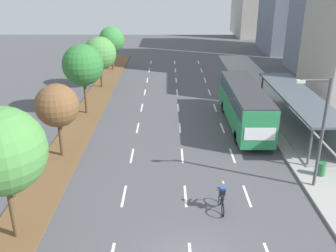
# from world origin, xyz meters

# --- Properties ---
(median_strip) EXTENTS (2.60, 52.00, 0.12)m
(median_strip) POSITION_xyz_m (-8.30, 20.00, 0.06)
(median_strip) COLOR brown
(median_strip) RESTS_ON ground
(sidewalk_right) EXTENTS (4.50, 52.00, 0.15)m
(sidewalk_right) POSITION_xyz_m (9.25, 20.00, 0.07)
(sidewalk_right) COLOR #9E9E99
(sidewalk_right) RESTS_ON ground
(lane_divider_left) EXTENTS (0.14, 48.19, 0.01)m
(lane_divider_left) POSITION_xyz_m (-3.50, 18.60, 0.00)
(lane_divider_left) COLOR white
(lane_divider_left) RESTS_ON ground
(lane_divider_center) EXTENTS (0.14, 48.19, 0.01)m
(lane_divider_center) POSITION_xyz_m (0.00, 18.60, 0.00)
(lane_divider_center) COLOR white
(lane_divider_center) RESTS_ON ground
(lane_divider_right) EXTENTS (0.14, 48.19, 0.01)m
(lane_divider_right) POSITION_xyz_m (3.50, 18.60, 0.00)
(lane_divider_right) COLOR white
(lane_divider_right) RESTS_ON ground
(bus_shelter) EXTENTS (2.90, 13.92, 2.86)m
(bus_shelter) POSITION_xyz_m (9.53, 15.69, 1.86)
(bus_shelter) COLOR gray
(bus_shelter) RESTS_ON sidewalk_right
(bus) EXTENTS (2.54, 11.29, 3.37)m
(bus) POSITION_xyz_m (5.25, 16.50, 2.07)
(bus) COLOR #28844C
(bus) RESTS_ON ground
(cyclist) EXTENTS (0.46, 1.82, 1.71)m
(cyclist) POSITION_xyz_m (1.84, 4.47, 0.79)
(cyclist) COLOR black
(cyclist) RESTS_ON ground
(median_tree_nearest) EXTENTS (3.91, 3.91, 6.41)m
(median_tree_nearest) POSITION_xyz_m (-8.17, 2.23, 4.56)
(median_tree_nearest) COLOR brown
(median_tree_nearest) RESTS_ON median_strip
(median_tree_second) EXTENTS (2.89, 2.89, 5.05)m
(median_tree_second) POSITION_xyz_m (-8.28, 10.83, 3.71)
(median_tree_second) COLOR brown
(median_tree_second) RESTS_ON median_strip
(median_tree_third) EXTENTS (3.59, 3.59, 6.18)m
(median_tree_third) POSITION_xyz_m (-8.36, 19.42, 4.50)
(median_tree_third) COLOR brown
(median_tree_third) RESTS_ON median_strip
(median_tree_fourth) EXTENTS (3.57, 3.57, 5.56)m
(median_tree_fourth) POSITION_xyz_m (-8.41, 28.02, 3.88)
(median_tree_fourth) COLOR brown
(median_tree_fourth) RESTS_ON median_strip
(median_tree_fifth) EXTENTS (3.39, 3.39, 5.59)m
(median_tree_fifth) POSITION_xyz_m (-8.36, 36.62, 4.00)
(median_tree_fifth) COLOR brown
(median_tree_fifth) RESTS_ON median_strip
(streetlight) EXTENTS (1.91, 0.24, 6.50)m
(streetlight) POSITION_xyz_m (7.42, 6.77, 3.89)
(streetlight) COLOR #4C4C51
(streetlight) RESTS_ON sidewalk_right
(trash_bin) EXTENTS (0.52, 0.52, 0.85)m
(trash_bin) POSITION_xyz_m (8.45, 7.96, 0.57)
(trash_bin) COLOR #286B38
(trash_bin) RESTS_ON sidewalk_right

